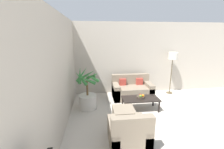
{
  "coord_description": "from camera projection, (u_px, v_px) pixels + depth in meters",
  "views": [
    {
      "loc": [
        -2.44,
        1.14,
        2.17
      ],
      "look_at": [
        -1.9,
        5.72,
        1.0
      ],
      "focal_mm": 24.0,
      "sensor_mm": 36.0,
      "label": 1
    }
  ],
  "objects": [
    {
      "name": "apple_green",
      "position": [
        141.0,
        96.0,
        4.44
      ],
      "size": [
        0.08,
        0.08,
        0.08
      ],
      "color": "olive",
      "rests_on": "fruit_bowl"
    },
    {
      "name": "orange_fruit",
      "position": [
        143.0,
        95.0,
        4.48
      ],
      "size": [
        0.07,
        0.07,
        0.07
      ],
      "color": "orange",
      "rests_on": "fruit_bowl"
    },
    {
      "name": "apple_red",
      "position": [
        140.0,
        95.0,
        4.52
      ],
      "size": [
        0.07,
        0.07,
        0.07
      ],
      "color": "red",
      "rests_on": "fruit_bowl"
    },
    {
      "name": "floor_lamp",
      "position": [
        173.0,
        58.0,
        5.59
      ],
      "size": [
        0.34,
        0.34,
        1.61
      ],
      "color": "brown",
      "rests_on": "ground_plane"
    },
    {
      "name": "coffee_table",
      "position": [
        140.0,
        100.0,
        4.49
      ],
      "size": [
        1.09,
        0.53,
        0.38
      ],
      "color": "black",
      "rests_on": "ground_plane"
    },
    {
      "name": "armchair",
      "position": [
        129.0,
        134.0,
        3.04
      ],
      "size": [
        0.78,
        0.8,
        0.8
      ],
      "color": "gray",
      "rests_on": "ground_plane"
    },
    {
      "name": "sofa_loveseat",
      "position": [
        132.0,
        90.0,
        5.44
      ],
      "size": [
        1.4,
        0.8,
        0.81
      ],
      "color": "gray",
      "rests_on": "ground_plane"
    },
    {
      "name": "wall_back",
      "position": [
        157.0,
        58.0,
        5.89
      ],
      "size": [
        7.97,
        0.06,
        2.7
      ],
      "color": "#BCB2A3",
      "rests_on": "ground_plane"
    },
    {
      "name": "ottoman",
      "position": [
        124.0,
        116.0,
        3.85
      ],
      "size": [
        0.54,
        0.56,
        0.39
      ],
      "color": "gray",
      "rests_on": "ground_plane"
    },
    {
      "name": "potted_palm",
      "position": [
        88.0,
        95.0,
        4.58
      ],
      "size": [
        0.78,
        0.78,
        1.29
      ],
      "color": "beige",
      "rests_on": "ground_plane"
    },
    {
      "name": "fruit_bowl",
      "position": [
        140.0,
        97.0,
        4.53
      ],
      "size": [
        0.25,
        0.25,
        0.04
      ],
      "color": "#42382D",
      "rests_on": "coffee_table"
    },
    {
      "name": "wall_left",
      "position": [
        44.0,
        93.0,
        2.26
      ],
      "size": [
        0.06,
        8.33,
        2.7
      ],
      "color": "#BCB2A3",
      "rests_on": "ground_plane"
    }
  ]
}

